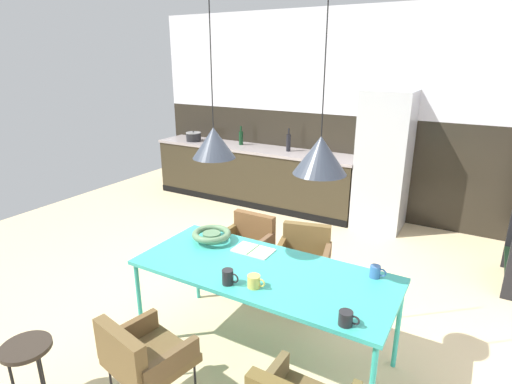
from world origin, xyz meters
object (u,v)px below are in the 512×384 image
armchair_near_window (248,241)px  pendant_lamp_over_table_far (320,155)px  mug_dark_espresso (254,281)px  pendant_lamp_over_table_near (214,142)px  mug_wide_latte (346,318)px  fruit_bowl (212,235)px  armchair_by_stool (304,253)px  dining_table (263,274)px  bottle_oil_tall (288,142)px  open_book (253,250)px  refrigerator_column (383,161)px  armchair_far_side (141,355)px  cooking_pot (194,137)px  mug_glass_clear (376,272)px  bottle_spice_small (241,138)px  side_stool (27,352)px  mug_short_terracotta (228,277)px

armchair_near_window → pendant_lamp_over_table_far: (1.05, -0.82, 1.18)m
mug_dark_espresso → pendant_lamp_over_table_near: (-0.46, 0.21, 0.88)m
mug_wide_latte → fruit_bowl: bearing=158.5°
armchair_near_window → armchair_by_stool: (0.61, 0.03, -0.00)m
dining_table → mug_wide_latte: mug_wide_latte is taller
mug_dark_espresso → bottle_oil_tall: size_ratio=0.38×
mug_wide_latte → open_book: bearing=149.9°
refrigerator_column → bottle_oil_tall: bearing=179.0°
armchair_far_side → fruit_bowl: (-0.24, 1.11, 0.34)m
fruit_bowl → cooking_pot: size_ratio=1.32×
dining_table → mug_glass_clear: 0.81m
dining_table → bottle_spice_small: 3.83m
armchair_far_side → bottle_spice_small: 4.46m
bottle_oil_tall → side_stool: (0.19, -4.31, -0.62)m
mug_wide_latte → side_stool: bearing=-154.5°
mug_short_terracotta → pendant_lamp_over_table_far: size_ratio=0.10×
dining_table → mug_dark_espresso: (0.06, -0.25, 0.09)m
armchair_by_stool → mug_wide_latte: (0.79, -1.22, 0.31)m
armchair_near_window → open_book: bearing=125.5°
refrigerator_column → armchair_far_side: size_ratio=2.56×
side_stool → bottle_oil_tall: bearing=92.6°
mug_short_terracotta → pendant_lamp_over_table_far: bearing=33.4°
refrigerator_column → armchair_near_window: bearing=-109.5°
fruit_bowl → pendant_lamp_over_table_near: 0.93m
refrigerator_column → dining_table: bearing=-92.4°
refrigerator_column → mug_wide_latte: bearing=-79.8°
bottle_spice_small → bottle_oil_tall: (0.87, -0.05, 0.02)m
refrigerator_column → fruit_bowl: bearing=-104.6°
fruit_bowl → cooking_pot: (-2.40, 2.80, 0.16)m
armchair_far_side → refrigerator_column: bearing=93.8°
side_stool → armchair_far_side: bearing=23.2°
mug_dark_espresso → side_stool: 1.56m
mug_glass_clear → pendant_lamp_over_table_near: (-1.14, -0.34, 0.88)m
armchair_near_window → mug_dark_espresso: size_ratio=5.56×
armchair_far_side → open_book: bearing=92.9°
armchair_near_window → open_book: open_book is taller
bottle_spice_small → bottle_oil_tall: bearing=-3.0°
mug_dark_espresso → dining_table: bearing=104.8°
mug_wide_latte → cooking_pot: cooking_pot is taller
mug_short_terracotta → cooking_pot: size_ratio=0.51×
refrigerator_column → pendant_lamp_over_table_far: 3.15m
refrigerator_column → mug_dark_espresso: bearing=-91.1°
cooking_pot → side_stool: (1.92, -4.22, -0.56)m
armchair_by_stool → armchair_far_side: 1.82m
mug_short_terracotta → fruit_bowl: bearing=135.2°
bottle_oil_tall → mug_dark_espresso: bearing=-67.9°
armchair_by_stool → side_stool: bearing=49.3°
mug_glass_clear → bottle_oil_tall: bottle_oil_tall is taller
dining_table → fruit_bowl: bearing=161.8°
fruit_bowl → bottle_spice_small: bottle_spice_small is taller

